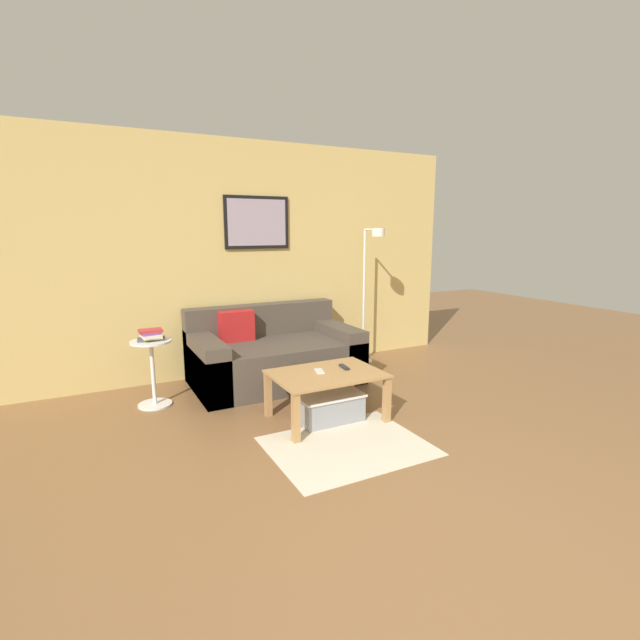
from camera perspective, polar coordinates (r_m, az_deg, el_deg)
name	(u,v)px	position (r m, az deg, el deg)	size (l,w,h in m)	color
ground_plane	(482,592)	(2.52, 19.37, -29.00)	(16.00, 16.00, 0.00)	brown
wall_back	(232,259)	(5.21, -10.83, 7.36)	(5.60, 0.09, 2.55)	#D6B76B
area_rug	(348,446)	(3.61, 3.42, -15.20)	(1.16, 0.92, 0.01)	beige
couch	(273,356)	(4.97, -5.76, -4.41)	(1.70, 1.00, 0.79)	#4C4238
coffee_table	(326,381)	(3.96, 0.80, -7.46)	(0.92, 0.66, 0.41)	#AD7F4C
storage_bin	(329,407)	(4.01, 1.10, -10.61)	(0.56, 0.35, 0.24)	gray
floor_lamp	(370,285)	(5.47, 6.13, 4.26)	(0.24, 0.46, 1.62)	white
side_table	(153,367)	(4.51, -19.92, -5.44)	(0.36, 0.36, 0.62)	white
book_stack	(151,335)	(4.44, -20.10, -1.74)	(0.25, 0.21, 0.10)	#4C4C51
remote_control	(344,367)	(4.06, 2.99, -5.80)	(0.04, 0.15, 0.02)	#232328
cell_phone	(319,371)	(3.97, -0.09, -6.30)	(0.07, 0.14, 0.01)	silver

